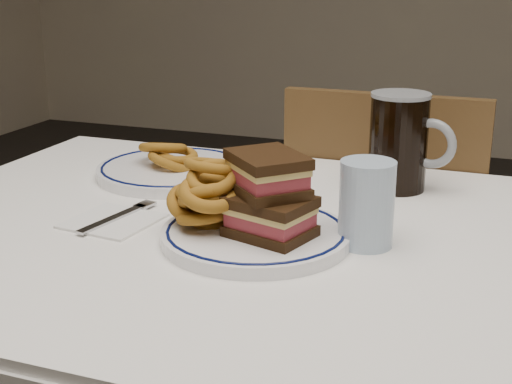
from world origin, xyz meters
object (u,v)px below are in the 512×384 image
(far_plate, at_px, (174,170))
(chair_far, at_px, (386,263))
(beer_mug, at_px, (400,141))
(reuben_sandwich, at_px, (269,195))
(main_plate, at_px, (256,234))

(far_plate, bearing_deg, chair_far, 44.63)
(chair_far, xyz_separation_m, beer_mug, (0.06, -0.28, 0.35))
(reuben_sandwich, bearing_deg, far_plate, 136.70)
(reuben_sandwich, xyz_separation_m, beer_mug, (0.13, 0.33, 0.01))
(reuben_sandwich, distance_m, far_plate, 0.39)
(reuben_sandwich, relative_size, beer_mug, 0.85)
(main_plate, bearing_deg, reuben_sandwich, -21.11)
(reuben_sandwich, xyz_separation_m, far_plate, (-0.28, 0.27, -0.06))
(chair_far, relative_size, main_plate, 3.26)
(chair_far, bearing_deg, beer_mug, -78.50)
(beer_mug, bearing_deg, main_plate, -114.87)
(reuben_sandwich, bearing_deg, main_plate, 158.89)
(reuben_sandwich, distance_m, beer_mug, 0.35)
(chair_far, xyz_separation_m, main_plate, (-0.09, -0.60, 0.28))
(far_plate, bearing_deg, beer_mug, 8.92)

